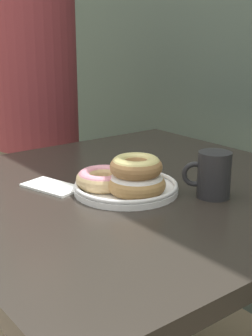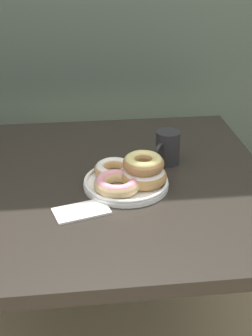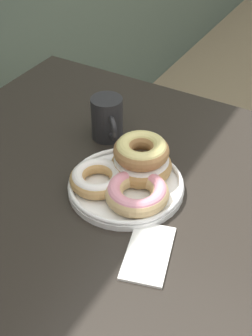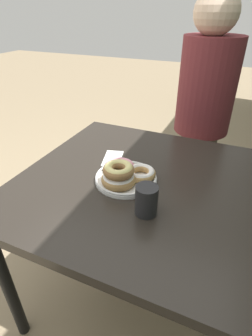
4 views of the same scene
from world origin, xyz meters
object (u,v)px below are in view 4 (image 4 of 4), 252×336
at_px(dining_table, 140,195).
at_px(person_figure, 203,116).
at_px(donut_plate, 124,174).
at_px(coffee_mug, 146,199).
at_px(napkin, 113,159).

bearing_deg(dining_table, person_figure, 171.35).
xyz_separation_m(dining_table, donut_plate, (0.04, -0.06, 0.12)).
height_order(coffee_mug, person_figure, person_figure).
height_order(donut_plate, person_figure, person_figure).
bearing_deg(coffee_mug, dining_table, -153.96).
height_order(coffee_mug, napkin, coffee_mug).
relative_size(donut_plate, coffee_mug, 2.51).
distance_m(donut_plate, coffee_mug, 0.20).
height_order(dining_table, coffee_mug, coffee_mug).
bearing_deg(donut_plate, person_figure, 167.91).
xyz_separation_m(person_figure, napkin, (0.66, -0.29, -0.03)).
xyz_separation_m(coffee_mug, person_figure, (-0.94, 0.03, -0.03)).
bearing_deg(donut_plate, dining_table, 125.76).
relative_size(donut_plate, person_figure, 0.19).
bearing_deg(person_figure, donut_plate, -12.09).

